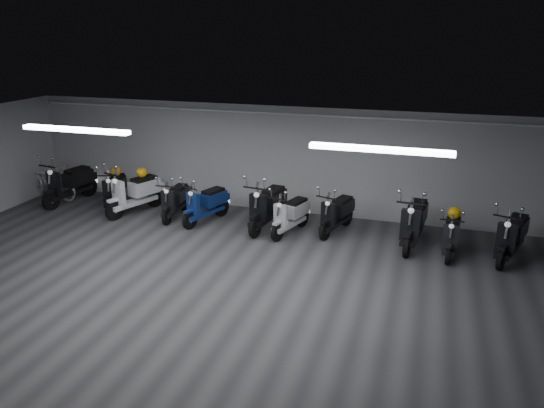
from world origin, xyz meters
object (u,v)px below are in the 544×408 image
(scooter_10, at_px, (513,229))
(helmet_2, at_px, (454,213))
(scooter_5, at_px, (267,199))
(scooter_6, at_px, (290,209))
(scooter_9, at_px, (452,229))
(helmet_1, at_px, (142,172))
(scooter_4, at_px, (205,198))
(bicycle, at_px, (49,177))
(scooter_8, at_px, (415,214))
(scooter_7, at_px, (337,207))
(helmet_0, at_px, (116,171))
(scooter_1, at_px, (114,184))
(scooter_2, at_px, (134,186))
(scooter_0, at_px, (68,177))
(scooter_3, at_px, (175,195))

(scooter_10, distance_m, helmet_2, 1.20)
(scooter_5, height_order, scooter_6, scooter_5)
(scooter_9, relative_size, helmet_1, 5.85)
(scooter_4, relative_size, scooter_9, 1.09)
(bicycle, bearing_deg, scooter_8, -81.60)
(scooter_8, distance_m, helmet_2, 0.83)
(scooter_8, xyz_separation_m, bicycle, (-10.11, 0.49, -0.11))
(scooter_4, relative_size, scooter_6, 1.04)
(scooter_7, relative_size, scooter_10, 0.91)
(scooter_10, relative_size, helmet_1, 6.89)
(scooter_5, distance_m, scooter_6, 0.67)
(scooter_9, relative_size, helmet_2, 5.77)
(scooter_4, height_order, bicycle, scooter_4)
(scooter_7, bearing_deg, scooter_8, 7.55)
(scooter_5, relative_size, helmet_0, 7.04)
(scooter_6, distance_m, bicycle, 7.32)
(scooter_8, height_order, helmet_1, scooter_8)
(scooter_1, relative_size, scooter_5, 0.89)
(scooter_7, xyz_separation_m, helmet_2, (2.60, -0.30, 0.24))
(scooter_1, relative_size, scooter_7, 1.04)
(scooter_5, xyz_separation_m, helmet_0, (-4.48, 0.45, 0.22))
(scooter_1, bearing_deg, helmet_2, -20.75)
(scooter_1, relative_size, scooter_9, 1.12)
(scooter_9, bearing_deg, scooter_1, -178.53)
(scooter_9, relative_size, scooter_10, 0.85)
(scooter_4, bearing_deg, helmet_0, -170.86)
(scooter_2, relative_size, scooter_8, 0.99)
(helmet_0, bearing_deg, scooter_4, -10.39)
(scooter_9, height_order, bicycle, bicycle)
(scooter_0, relative_size, scooter_10, 1.07)
(scooter_4, xyz_separation_m, scooter_6, (2.23, -0.11, -0.02))
(scooter_0, height_order, scooter_8, scooter_8)
(scooter_7, relative_size, scooter_8, 0.85)
(scooter_1, distance_m, helmet_1, 0.92)
(scooter_1, xyz_separation_m, bicycle, (-2.26, 0.19, -0.02))
(scooter_1, height_order, helmet_2, scooter_1)
(scooter_1, bearing_deg, scooter_4, -24.67)
(scooter_5, bearing_deg, scooter_0, -174.08)
(scooter_5, distance_m, scooter_9, 4.26)
(scooter_0, distance_m, scooter_7, 7.52)
(scooter_3, height_order, helmet_0, scooter_3)
(scooter_7, bearing_deg, helmet_2, 10.02)
(scooter_9, distance_m, bicycle, 10.94)
(scooter_0, relative_size, helmet_0, 7.06)
(scooter_2, bearing_deg, scooter_9, 18.45)
(scooter_3, bearing_deg, scooter_6, -7.18)
(scooter_10, relative_size, helmet_0, 6.62)
(bicycle, bearing_deg, scooter_10, -81.88)
(scooter_4, height_order, helmet_0, scooter_4)
(scooter_5, relative_size, scooter_10, 1.06)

